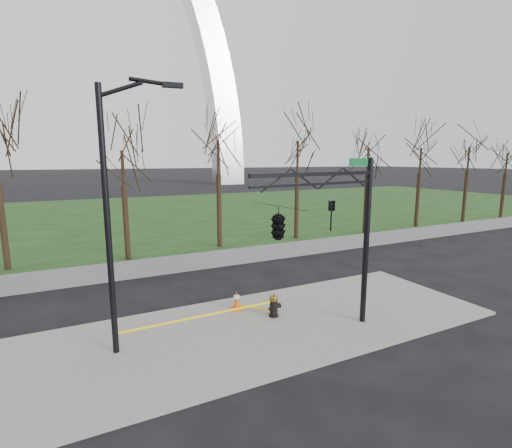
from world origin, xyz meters
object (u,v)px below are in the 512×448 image
traffic_cone (237,301)px  street_light (115,203)px  traffic_signal_mast (298,220)px  fire_hydrant (274,306)px

traffic_cone → street_light: bearing=-163.1°
traffic_cone → street_light: street_light is taller
traffic_cone → traffic_signal_mast: (0.51, -3.50, 3.67)m
fire_hydrant → traffic_cone: (-1.01, 1.19, -0.04)m
traffic_cone → traffic_signal_mast: 5.09m
traffic_cone → fire_hydrant: bearing=-49.7°
street_light → traffic_cone: bearing=24.6°
traffic_cone → traffic_signal_mast: traffic_signal_mast is taller
fire_hydrant → street_light: size_ratio=0.11×
street_light → traffic_signal_mast: bearing=-16.1°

